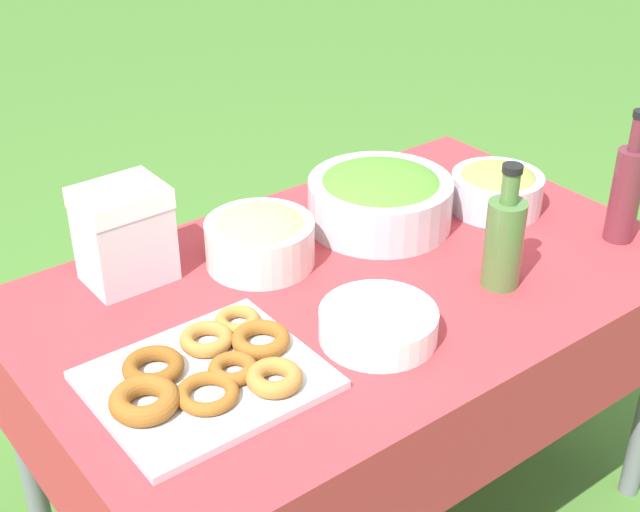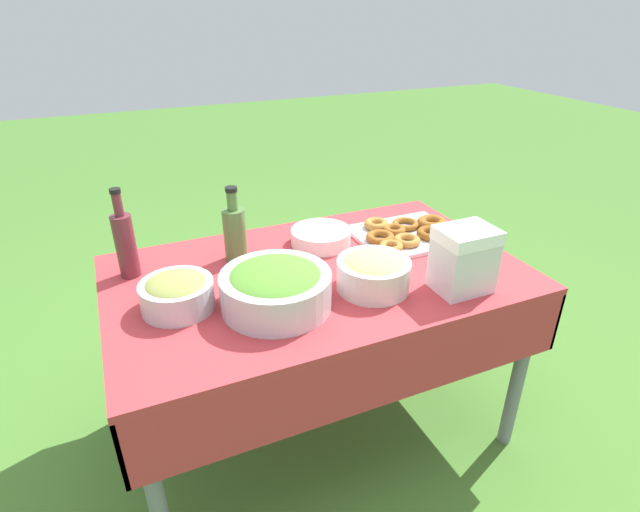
% 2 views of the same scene
% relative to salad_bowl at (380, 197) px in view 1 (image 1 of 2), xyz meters
% --- Properties ---
extents(picnic_table, '(1.40, 0.86, 0.71)m').
position_rel_salad_bowl_xyz_m(picnic_table, '(-0.20, -0.15, -0.16)').
color(picnic_table, '#B73338').
rests_on(picnic_table, ground_plane).
extents(salad_bowl, '(0.33, 0.33, 0.13)m').
position_rel_salad_bowl_xyz_m(salad_bowl, '(0.00, 0.00, 0.00)').
color(salad_bowl, silver).
rests_on(salad_bowl, picnic_table).
extents(pasta_bowl, '(0.24, 0.24, 0.12)m').
position_rel_salad_bowl_xyz_m(pasta_bowl, '(-0.32, 0.02, -0.01)').
color(pasta_bowl, silver).
rests_on(pasta_bowl, picnic_table).
extents(donut_platter, '(0.40, 0.33, 0.05)m').
position_rel_salad_bowl_xyz_m(donut_platter, '(-0.63, -0.26, -0.05)').
color(donut_platter, silver).
rests_on(donut_platter, picnic_table).
extents(plate_stack, '(0.23, 0.23, 0.06)m').
position_rel_salad_bowl_xyz_m(plate_stack, '(-0.30, -0.34, -0.04)').
color(plate_stack, white).
rests_on(plate_stack, picnic_table).
extents(olive_oil_bottle, '(0.08, 0.08, 0.27)m').
position_rel_salad_bowl_xyz_m(olive_oil_bottle, '(0.03, -0.35, 0.04)').
color(olive_oil_bottle, '#4C7238').
rests_on(olive_oil_bottle, picnic_table).
extents(wine_bottle, '(0.07, 0.07, 0.31)m').
position_rel_salad_bowl_xyz_m(wine_bottle, '(0.39, -0.38, 0.05)').
color(wine_bottle, maroon).
rests_on(wine_bottle, picnic_table).
extents(olive_bowl, '(0.22, 0.22, 0.11)m').
position_rel_salad_bowl_xyz_m(olive_bowl, '(0.27, -0.11, -0.01)').
color(olive_bowl, silver).
rests_on(olive_bowl, picnic_table).
extents(cooler_box, '(0.18, 0.14, 0.21)m').
position_rel_salad_bowl_xyz_m(cooler_box, '(-0.57, 0.14, 0.04)').
color(cooler_box, silver).
rests_on(cooler_box, picnic_table).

